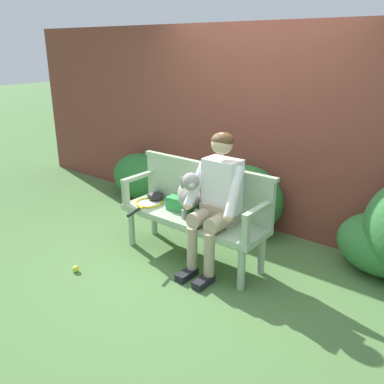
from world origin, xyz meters
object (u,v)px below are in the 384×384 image
object	(u,v)px
tennis_racket	(147,204)
baseball_glove	(155,196)
tennis_ball	(76,269)
dog_on_bench	(189,193)
garden_bench	(192,222)
person_seated	(217,197)
sports_bag	(182,203)

from	to	relation	value
tennis_racket	baseball_glove	distance (m)	0.17
tennis_ball	baseball_glove	bearing A→B (deg)	83.91
dog_on_bench	tennis_ball	xyz separation A→B (m)	(-0.69, -0.91, -0.68)
garden_bench	person_seated	distance (m)	0.46
garden_bench	tennis_ball	world-z (taller)	garden_bench
person_seated	baseball_glove	world-z (taller)	person_seated
garden_bench	baseball_glove	distance (m)	0.61
dog_on_bench	baseball_glove	distance (m)	0.62
tennis_racket	sports_bag	xyz separation A→B (m)	(0.39, 0.12, 0.06)
person_seated	baseball_glove	bearing A→B (deg)	173.29
tennis_ball	person_seated	bearing A→B (deg)	42.28
person_seated	baseball_glove	size ratio (longest dim) A/B	6.11
dog_on_bench	tennis_ball	distance (m)	1.33
tennis_racket	baseball_glove	bearing A→B (deg)	101.97
tennis_ball	dog_on_bench	bearing A→B (deg)	53.07
baseball_glove	sports_bag	bearing A→B (deg)	15.34
baseball_glove	dog_on_bench	bearing A→B (deg)	9.65
garden_bench	tennis_ball	distance (m)	1.23
garden_bench	tennis_racket	size ratio (longest dim) A/B	2.70
baseball_glove	tennis_ball	world-z (taller)	baseball_glove
garden_bench	tennis_racket	xyz separation A→B (m)	(-0.56, -0.06, 0.08)
sports_bag	garden_bench	bearing A→B (deg)	-17.70
baseball_glove	tennis_ball	distance (m)	1.14
tennis_racket	sports_bag	world-z (taller)	sports_bag
dog_on_bench	sports_bag	world-z (taller)	dog_on_bench
sports_bag	tennis_ball	world-z (taller)	sports_bag
person_seated	tennis_ball	size ratio (longest dim) A/B	20.37
tennis_ball	tennis_racket	bearing A→B (deg)	80.64
sports_bag	tennis_racket	bearing A→B (deg)	-163.10
baseball_glove	sports_bag	xyz separation A→B (m)	(0.42, -0.04, 0.03)
sports_bag	tennis_ball	bearing A→B (deg)	-118.32
garden_bench	tennis_racket	world-z (taller)	tennis_racket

